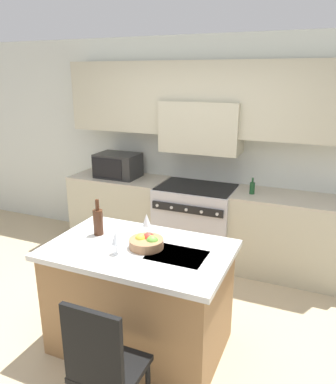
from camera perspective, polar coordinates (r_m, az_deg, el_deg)
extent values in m
plane|color=tan|center=(3.58, -5.74, -21.54)|extent=(10.00, 10.00, 0.00)
cube|color=silver|center=(4.80, 5.91, 6.62)|extent=(10.00, 0.06, 2.70)
cube|color=#B2AD93|center=(4.53, 5.38, 13.97)|extent=(3.47, 0.34, 0.85)
cube|color=#B2AD93|center=(4.54, 5.15, 9.85)|extent=(0.96, 0.40, 0.60)
cube|color=#B2AD93|center=(5.17, -7.29, -2.89)|extent=(1.26, 0.62, 0.91)
cube|color=#B2A893|center=(5.03, -7.49, 2.16)|extent=(1.26, 0.62, 0.03)
cube|color=#B2AD93|center=(4.54, 17.68, -6.60)|extent=(1.26, 0.62, 0.91)
cube|color=#B2A893|center=(4.38, 18.24, -0.93)|extent=(1.26, 0.62, 0.03)
cube|color=#B7B7BC|center=(4.72, 4.26, -4.72)|extent=(0.94, 0.66, 0.93)
cube|color=black|center=(4.56, 4.39, 0.78)|extent=(0.90, 0.61, 0.01)
cube|color=black|center=(4.31, 2.86, -2.63)|extent=(0.86, 0.02, 0.09)
cylinder|color=silver|center=(4.43, -1.64, -2.04)|extent=(0.04, 0.02, 0.04)
cylinder|color=silver|center=(4.37, 0.55, -2.36)|extent=(0.04, 0.02, 0.04)
cylinder|color=silver|center=(4.30, 2.81, -2.69)|extent=(0.04, 0.02, 0.04)
cylinder|color=silver|center=(4.25, 5.13, -3.01)|extent=(0.04, 0.02, 0.04)
cylinder|color=silver|center=(4.20, 7.51, -3.34)|extent=(0.04, 0.02, 0.04)
cube|color=black|center=(4.99, -7.62, 4.06)|extent=(0.55, 0.39, 0.31)
cube|color=black|center=(4.85, -9.33, 3.59)|extent=(0.43, 0.01, 0.26)
cube|color=olive|center=(3.28, -4.29, -16.07)|extent=(1.38, 0.86, 0.88)
cube|color=silver|center=(3.05, -4.49, -8.81)|extent=(1.47, 0.93, 0.04)
cube|color=#2D2D30|center=(2.91, 1.37, -9.67)|extent=(0.44, 0.32, 0.01)
cylinder|color=#B2B2B7|center=(3.07, 2.70, -8.11)|extent=(0.02, 0.02, 0.00)
cube|color=black|center=(2.69, -8.68, -25.05)|extent=(0.42, 0.40, 0.04)
cube|color=black|center=(2.39, -11.46, -22.52)|extent=(0.40, 0.04, 0.53)
cylinder|color=black|center=(3.02, -9.80, -25.27)|extent=(0.04, 0.04, 0.42)
cylinder|color=#422314|center=(3.27, -10.59, -4.56)|extent=(0.08, 0.08, 0.22)
cylinder|color=#422314|center=(3.22, -10.75, -1.94)|extent=(0.03, 0.03, 0.10)
cylinder|color=white|center=(2.95, -7.83, -9.27)|extent=(0.07, 0.07, 0.01)
cylinder|color=white|center=(2.93, -7.87, -8.55)|extent=(0.01, 0.01, 0.08)
cone|color=white|center=(2.89, -7.94, -6.90)|extent=(0.07, 0.07, 0.11)
cylinder|color=white|center=(3.26, -3.24, -6.45)|extent=(0.07, 0.07, 0.01)
cylinder|color=white|center=(3.24, -3.25, -5.78)|extent=(0.01, 0.01, 0.08)
cone|color=white|center=(3.21, -3.28, -4.26)|extent=(0.07, 0.07, 0.11)
cylinder|color=#996B47|center=(3.02, -3.31, -7.80)|extent=(0.28, 0.28, 0.07)
sphere|color=gold|center=(3.03, -4.22, -7.20)|extent=(0.09, 0.09, 0.09)
sphere|color=#66A83D|center=(2.99, -2.41, -7.56)|extent=(0.10, 0.10, 0.10)
sphere|color=red|center=(3.04, -2.97, -7.09)|extent=(0.10, 0.10, 0.10)
cylinder|color=#194723|center=(4.36, 12.71, 0.56)|extent=(0.06, 0.06, 0.13)
cylinder|color=#194723|center=(4.33, 12.79, 1.76)|extent=(0.02, 0.02, 0.06)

